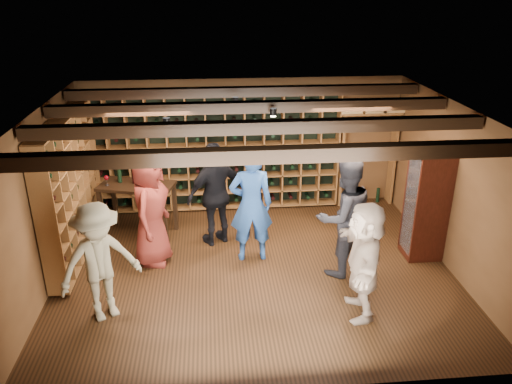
{
  "coord_description": "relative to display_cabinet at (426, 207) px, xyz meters",
  "views": [
    {
      "loc": [
        -0.61,
        -6.64,
        4.15
      ],
      "look_at": [
        0.03,
        0.2,
        1.22
      ],
      "focal_mm": 35.0,
      "sensor_mm": 36.0,
      "label": 1
    }
  ],
  "objects": [
    {
      "name": "guest_red_floral",
      "position": [
        -4.3,
        0.22,
        0.06
      ],
      "size": [
        0.77,
        1.0,
        1.84
      ],
      "primitive_type": "imported",
      "rotation": [
        0.0,
        0.0,
        1.35
      ],
      "color": "maroon",
      "rests_on": "ground"
    },
    {
      "name": "tasting_table",
      "position": [
        -4.63,
        1.17,
        -0.03
      ],
      "size": [
        1.37,
        0.93,
        1.22
      ],
      "rotation": [
        0.0,
        0.0,
        -0.27
      ],
      "color": "black",
      "rests_on": "ground"
    },
    {
      "name": "guest_woman_black",
      "position": [
        -3.27,
        0.75,
        0.03
      ],
      "size": [
        1.12,
        0.86,
        1.77
      ],
      "primitive_type": "imported",
      "rotation": [
        0.0,
        0.0,
        3.62
      ],
      "color": "black",
      "rests_on": "ground"
    },
    {
      "name": "crate_shelf",
      "position": [
        -0.31,
        2.12,
        0.71
      ],
      "size": [
        1.2,
        0.32,
        2.07
      ],
      "color": "brown",
      "rests_on": "ground"
    },
    {
      "name": "display_cabinet",
      "position": [
        0.0,
        0.0,
        0.0
      ],
      "size": [
        0.55,
        0.5,
        1.75
      ],
      "color": "#3A130B",
      "rests_on": "ground"
    },
    {
      "name": "room_shell",
      "position": [
        -2.71,
        -0.15,
        1.56
      ],
      "size": [
        6.0,
        6.0,
        6.0
      ],
      "color": "brown",
      "rests_on": "ground"
    },
    {
      "name": "wine_rack_back",
      "position": [
        -3.24,
        2.13,
        0.29
      ],
      "size": [
        4.65,
        0.3,
        2.2
      ],
      "color": "brown",
      "rests_on": "ground"
    },
    {
      "name": "ground",
      "position": [
        -2.71,
        -0.2,
        -0.86
      ],
      "size": [
        6.0,
        6.0,
        0.0
      ],
      "primitive_type": "plane",
      "color": "#341E0E",
      "rests_on": "ground"
    },
    {
      "name": "man_grey_suit",
      "position": [
        -1.41,
        -0.38,
        0.07
      ],
      "size": [
        1.07,
        0.94,
        1.85
      ],
      "primitive_type": "imported",
      "rotation": [
        0.0,
        0.0,
        3.44
      ],
      "color": "black",
      "rests_on": "ground"
    },
    {
      "name": "guest_khaki",
      "position": [
        -4.8,
        -1.17,
        -0.03
      ],
      "size": [
        1.22,
        1.05,
        1.64
      ],
      "primitive_type": "imported",
      "rotation": [
        0.0,
        0.0,
        0.51
      ],
      "color": "#7C7255",
      "rests_on": "ground"
    },
    {
      "name": "wine_rack_left",
      "position": [
        -5.54,
        0.62,
        0.29
      ],
      "size": [
        0.3,
        2.65,
        2.2
      ],
      "color": "brown",
      "rests_on": "ground"
    },
    {
      "name": "man_blue_shirt",
      "position": [
        -2.74,
        0.17,
        0.08
      ],
      "size": [
        0.7,
        0.47,
        1.87
      ],
      "primitive_type": "imported",
      "rotation": [
        0.0,
        0.0,
        3.18
      ],
      "color": "navy",
      "rests_on": "ground"
    },
    {
      "name": "guest_beige",
      "position": [
        -1.41,
        -1.4,
        -0.05
      ],
      "size": [
        0.66,
        1.55,
        1.62
      ],
      "primitive_type": "imported",
      "rotation": [
        0.0,
        0.0,
        4.59
      ],
      "color": "tan",
      "rests_on": "ground"
    }
  ]
}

